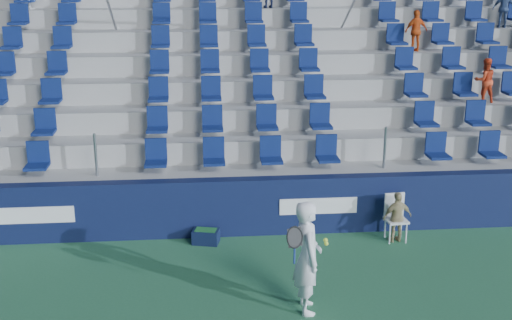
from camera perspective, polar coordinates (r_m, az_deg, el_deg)
The scene contains 7 objects.
ground at distance 10.60m, azimuth 0.26°, elevation -13.36°, with size 70.00×70.00×0.00m, color #2D6943.
sponsor_wall at distance 13.18m, azimuth -0.99°, elevation -4.15°, with size 24.00×0.32×1.20m.
grandstand at distance 17.67m, azimuth -2.22°, elevation 6.51°, with size 24.00×8.17×6.63m.
tennis_player at distance 10.26m, azimuth 4.60°, elevation -8.58°, with size 0.69×0.69×1.87m.
line_judge_chair at distance 13.28m, azimuth 12.26°, elevation -4.67°, with size 0.44×0.46×0.95m.
line_judge at distance 13.16m, azimuth 12.44°, elevation -4.97°, with size 0.61×0.25×1.04m, color tan.
ball_bin at distance 12.95m, azimuth -4.48°, elevation -6.72°, with size 0.58×0.45×0.29m.
Camera 1 is at (-0.85, -9.10, 5.37)m, focal length 45.00 mm.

